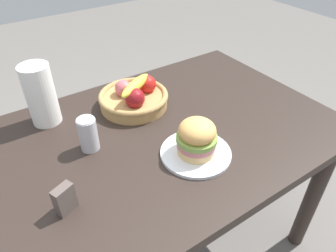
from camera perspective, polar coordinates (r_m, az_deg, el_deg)
The scene contains 8 objects.
ground_plane at distance 1.75m, azimuth -1.66°, elevation -20.97°, with size 8.00×8.00×0.00m, color slate.
dining_table at distance 1.25m, azimuth -2.19°, elevation -5.03°, with size 1.40×0.90×0.75m.
plate at distance 1.09m, azimuth 5.04°, elevation -4.91°, with size 0.25×0.25×0.01m, color white.
sandwich at distance 1.05m, azimuth 5.25°, elevation -2.05°, with size 0.14×0.14×0.13m.
soda_can at distance 1.11m, azimuth -14.31°, elevation -1.44°, with size 0.07×0.07×0.13m.
fruit_basket at distance 1.32m, azimuth -6.17°, elevation 5.27°, with size 0.29×0.29×0.14m.
paper_towel_roll at distance 1.27m, azimuth -22.12°, elevation 5.24°, with size 0.11×0.11×0.24m, color white.
napkin_holder at distance 0.94m, azimuth -18.27°, elevation -12.49°, with size 0.06×0.03×0.09m, color #594C47.
Camera 1 is at (-0.48, -0.79, 1.49)m, focal length 33.56 mm.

